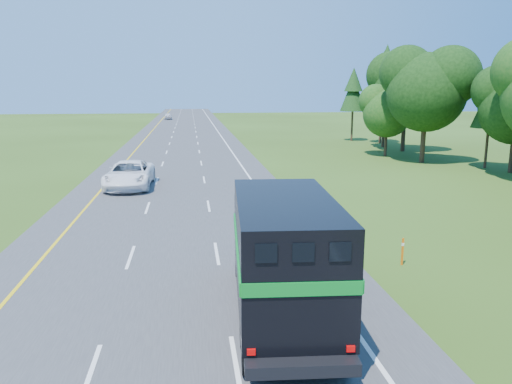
{
  "coord_description": "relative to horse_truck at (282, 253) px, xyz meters",
  "views": [
    {
      "loc": [
        0.8,
        -0.68,
        7.04
      ],
      "look_at": [
        4.16,
        24.58,
        1.75
      ],
      "focal_mm": 35.0,
      "sensor_mm": 36.0,
      "label": 1
    }
  ],
  "objects": [
    {
      "name": "lane_markings",
      "position": [
        -3.5,
        36.43,
        -2.1
      ],
      "size": [
        11.15,
        260.0,
        0.01
      ],
      "color": "yellow",
      "rests_on": "road"
    },
    {
      "name": "horse_truck",
      "position": [
        0.0,
        0.0,
        0.0
      ],
      "size": [
        3.35,
        9.06,
        3.94
      ],
      "rotation": [
        0.0,
        0.0,
        -0.07
      ],
      "color": "black",
      "rests_on": "road"
    },
    {
      "name": "far_car",
      "position": [
        -7.57,
        104.64,
        -1.38
      ],
      "size": [
        1.83,
        4.31,
        1.45
      ],
      "primitive_type": "imported",
      "rotation": [
        0.0,
        0.0,
        0.03
      ],
      "color": "silver",
      "rests_on": "road"
    },
    {
      "name": "white_suv",
      "position": [
        -7.09,
        22.11,
        -1.16
      ],
      "size": [
        3.31,
        6.86,
        1.88
      ],
      "primitive_type": "imported",
      "rotation": [
        0.0,
        0.0,
        -0.03
      ],
      "color": "white",
      "rests_on": "road"
    },
    {
      "name": "road",
      "position": [
        -3.5,
        36.43,
        -2.13
      ],
      "size": [
        15.0,
        260.0,
        0.04
      ],
      "primitive_type": "cube",
      "color": "#38383A",
      "rests_on": "ground"
    },
    {
      "name": "delineator",
      "position": [
        5.73,
        4.07,
        -1.54
      ],
      "size": [
        0.09,
        0.05,
        1.14
      ],
      "color": "#E75F0C",
      "rests_on": "ground"
    }
  ]
}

